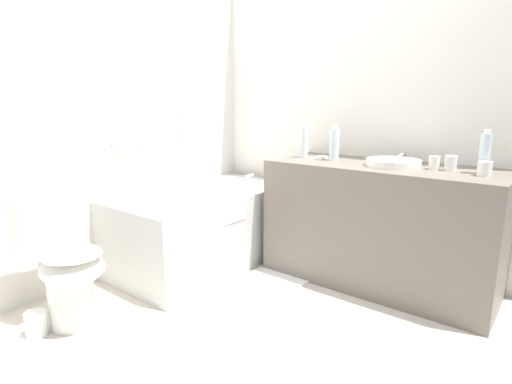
{
  "coord_description": "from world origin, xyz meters",
  "views": [
    {
      "loc": [
        -1.51,
        -1.38,
        1.23
      ],
      "look_at": [
        0.51,
        0.2,
        0.66
      ],
      "focal_mm": 28.64,
      "sensor_mm": 36.0,
      "label": 1
    }
  ],
  "objects_px": {
    "toilet": "(64,262)",
    "sink_basin": "(393,163)",
    "drinking_glass_0": "(485,169)",
    "bathtub": "(205,225)",
    "water_bottle_0": "(304,141)",
    "toilet_paper_roll": "(36,324)",
    "soap_dish": "(321,158)",
    "water_bottle_2": "(485,153)",
    "sink_faucet": "(404,158)",
    "drinking_glass_1": "(434,163)",
    "water_bottle_1": "(334,144)",
    "bath_mat": "(266,285)",
    "drinking_glass_2": "(451,163)"
  },
  "relations": [
    {
      "from": "toilet",
      "to": "sink_faucet",
      "type": "xyz_separation_m",
      "value": [
        1.76,
        -1.25,
        0.5
      ]
    },
    {
      "from": "bath_mat",
      "to": "soap_dish",
      "type": "bearing_deg",
      "value": -11.33
    },
    {
      "from": "sink_basin",
      "to": "water_bottle_2",
      "type": "bearing_deg",
      "value": -84.6
    },
    {
      "from": "sink_faucet",
      "to": "water_bottle_0",
      "type": "height_order",
      "value": "water_bottle_0"
    },
    {
      "from": "toilet",
      "to": "soap_dish",
      "type": "distance_m",
      "value": 1.8
    },
    {
      "from": "drinking_glass_0",
      "to": "drinking_glass_2",
      "type": "height_order",
      "value": "drinking_glass_2"
    },
    {
      "from": "bathtub",
      "to": "sink_basin",
      "type": "distance_m",
      "value": 1.44
    },
    {
      "from": "sink_basin",
      "to": "drinking_glass_1",
      "type": "height_order",
      "value": "drinking_glass_1"
    },
    {
      "from": "bathtub",
      "to": "sink_basin",
      "type": "height_order",
      "value": "bathtub"
    },
    {
      "from": "toilet",
      "to": "sink_basin",
      "type": "relative_size",
      "value": 2.09
    },
    {
      "from": "toilet_paper_roll",
      "to": "soap_dish",
      "type": "bearing_deg",
      "value": -22.11
    },
    {
      "from": "bath_mat",
      "to": "sink_faucet",
      "type": "bearing_deg",
      "value": -42.18
    },
    {
      "from": "toilet",
      "to": "sink_basin",
      "type": "height_order",
      "value": "sink_basin"
    },
    {
      "from": "bathtub",
      "to": "water_bottle_2",
      "type": "xyz_separation_m",
      "value": [
        0.5,
        -1.76,
        0.64
      ]
    },
    {
      "from": "drinking_glass_0",
      "to": "drinking_glass_1",
      "type": "distance_m",
      "value": 0.29
    },
    {
      "from": "toilet",
      "to": "drinking_glass_0",
      "type": "bearing_deg",
      "value": 42.8
    },
    {
      "from": "bathtub",
      "to": "sink_faucet",
      "type": "bearing_deg",
      "value": -62.54
    },
    {
      "from": "bathtub",
      "to": "water_bottle_0",
      "type": "height_order",
      "value": "bathtub"
    },
    {
      "from": "drinking_glass_1",
      "to": "bathtub",
      "type": "bearing_deg",
      "value": 108.22
    },
    {
      "from": "drinking_glass_2",
      "to": "toilet_paper_roll",
      "type": "xyz_separation_m",
      "value": [
        -1.79,
        1.58,
        -0.8
      ]
    },
    {
      "from": "water_bottle_0",
      "to": "drinking_glass_0",
      "type": "bearing_deg",
      "value": -91.94
    },
    {
      "from": "drinking_glass_2",
      "to": "bath_mat",
      "type": "height_order",
      "value": "drinking_glass_2"
    },
    {
      "from": "toilet",
      "to": "water_bottle_2",
      "type": "relative_size",
      "value": 2.85
    },
    {
      "from": "drinking_glass_2",
      "to": "toilet_paper_roll",
      "type": "height_order",
      "value": "drinking_glass_2"
    },
    {
      "from": "sink_basin",
      "to": "bath_mat",
      "type": "xyz_separation_m",
      "value": [
        -0.5,
        0.63,
        -0.84
      ]
    },
    {
      "from": "water_bottle_2",
      "to": "drinking_glass_0",
      "type": "xyz_separation_m",
      "value": [
        -0.08,
        -0.02,
        -0.08
      ]
    },
    {
      "from": "water_bottle_2",
      "to": "sink_basin",
      "type": "bearing_deg",
      "value": 95.4
    },
    {
      "from": "toilet",
      "to": "water_bottle_2",
      "type": "distance_m",
      "value": 2.45
    },
    {
      "from": "water_bottle_0",
      "to": "drinking_glass_2",
      "type": "bearing_deg",
      "value": -88.05
    },
    {
      "from": "sink_faucet",
      "to": "bath_mat",
      "type": "distance_m",
      "value": 1.27
    },
    {
      "from": "bathtub",
      "to": "toilet",
      "type": "height_order",
      "value": "bathtub"
    },
    {
      "from": "sink_basin",
      "to": "toilet_paper_roll",
      "type": "height_order",
      "value": "sink_basin"
    },
    {
      "from": "drinking_glass_1",
      "to": "bath_mat",
      "type": "relative_size",
      "value": 0.14
    },
    {
      "from": "toilet",
      "to": "water_bottle_2",
      "type": "xyz_separation_m",
      "value": [
        1.61,
        -1.75,
        0.58
      ]
    },
    {
      "from": "water_bottle_1",
      "to": "drinking_glass_1",
      "type": "height_order",
      "value": "water_bottle_1"
    },
    {
      "from": "drinking_glass_0",
      "to": "drinking_glass_2",
      "type": "distance_m",
      "value": 0.21
    },
    {
      "from": "water_bottle_0",
      "to": "soap_dish",
      "type": "bearing_deg",
      "value": -88.95
    },
    {
      "from": "water_bottle_1",
      "to": "drinking_glass_0",
      "type": "height_order",
      "value": "water_bottle_1"
    },
    {
      "from": "water_bottle_1",
      "to": "drinking_glass_0",
      "type": "bearing_deg",
      "value": -92.17
    },
    {
      "from": "bathtub",
      "to": "drinking_glass_1",
      "type": "bearing_deg",
      "value": -71.78
    },
    {
      "from": "toilet",
      "to": "drinking_glass_2",
      "type": "distance_m",
      "value": 2.31
    },
    {
      "from": "drinking_glass_0",
      "to": "bathtub",
      "type": "bearing_deg",
      "value": 103.45
    },
    {
      "from": "soap_dish",
      "to": "bath_mat",
      "type": "distance_m",
      "value": 0.98
    },
    {
      "from": "drinking_glass_2",
      "to": "toilet_paper_roll",
      "type": "distance_m",
      "value": 2.52
    },
    {
      "from": "bathtub",
      "to": "toilet",
      "type": "bearing_deg",
      "value": -179.49
    },
    {
      "from": "sink_basin",
      "to": "bath_mat",
      "type": "relative_size",
      "value": 0.59
    },
    {
      "from": "water_bottle_1",
      "to": "drinking_glass_1",
      "type": "bearing_deg",
      "value": -87.37
    },
    {
      "from": "sink_faucet",
      "to": "toilet_paper_roll",
      "type": "bearing_deg",
      "value": 147.37
    },
    {
      "from": "toilet",
      "to": "bath_mat",
      "type": "relative_size",
      "value": 1.23
    },
    {
      "from": "toilet",
      "to": "toilet_paper_roll",
      "type": "height_order",
      "value": "toilet"
    }
  ]
}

